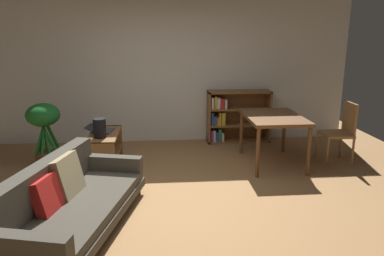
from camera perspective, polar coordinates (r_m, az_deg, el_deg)
The scene contains 10 objects.
ground_plane at distance 4.61m, azimuth -3.14°, elevation -11.20°, with size 8.16×8.16×0.00m, color #9E7042.
back_wall_panel at distance 6.89m, azimuth -4.04°, elevation 9.07°, with size 6.80×0.10×2.70m, color silver.
fabric_couch at distance 4.08m, azimuth -18.67°, elevation -10.62°, with size 1.32×2.18×0.74m.
media_console at distance 5.70m, azimuth -13.32°, elevation -3.56°, with size 0.42×1.01×0.55m.
open_laptop at distance 5.73m, azimuth -13.88°, elevation -0.32°, with size 0.42×0.36×0.10m.
desk_speaker at distance 5.39m, azimuth -14.09°, elevation -0.02°, with size 0.18×0.18×0.28m.
potted_floor_plant at distance 6.02m, azimuth -21.91°, elevation 0.34°, with size 0.50×0.50×0.98m.
dining_table at distance 5.79m, azimuth 12.46°, elevation 1.07°, with size 0.84×1.18×0.77m.
dining_chair_near at distance 6.21m, azimuth 22.07°, elevation -0.20°, with size 0.44×0.46×0.96m.
bookshelf at distance 6.96m, azimuth 6.44°, elevation 1.81°, with size 1.17×0.34×0.97m.
Camera 1 is at (-0.11, -4.16, 2.00)m, focal length 34.50 mm.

